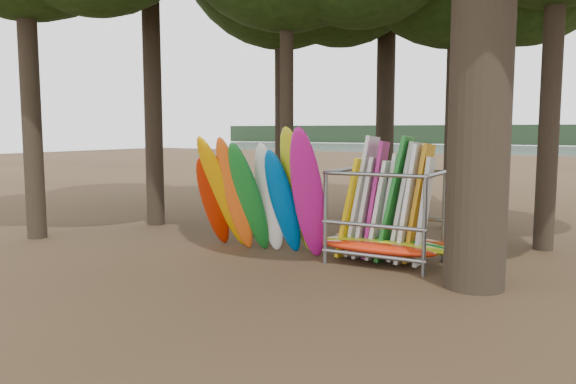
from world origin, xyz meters
The scene contains 4 objects.
ground centered at (0.00, 0.00, 0.00)m, with size 120.00×120.00×0.00m, color #47331E.
lake centered at (0.00, 60.00, 0.00)m, with size 160.00×160.00×0.00m, color gray.
kayak_row centered at (-0.69, 0.38, 1.39)m, with size 3.70×1.91×3.17m.
storage_rack centered at (2.16, 1.08, 0.99)m, with size 3.11×1.58×2.87m.
Camera 1 is at (6.51, -10.72, 2.97)m, focal length 35.00 mm.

